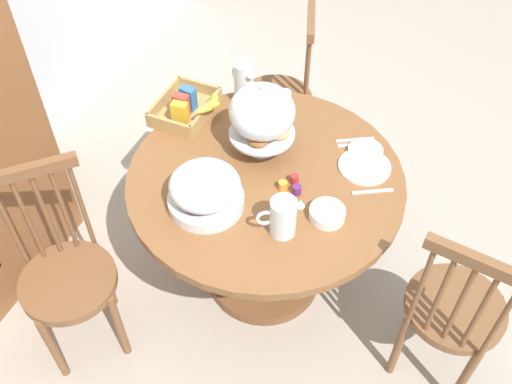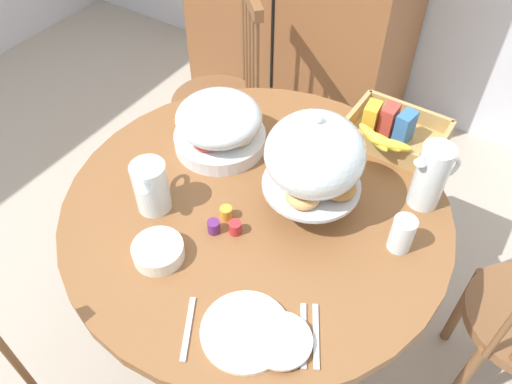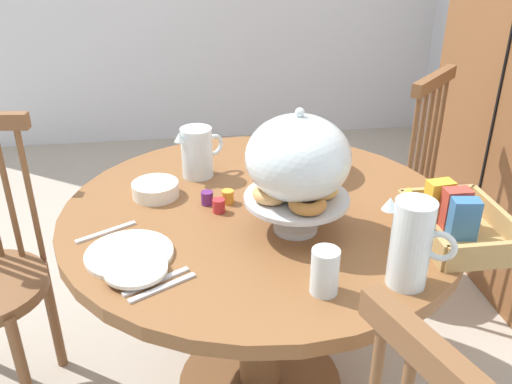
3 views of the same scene
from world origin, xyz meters
The scene contains 18 objects.
ground_plane centered at (0.00, 0.00, 0.00)m, with size 10.00×10.00×0.00m, color #A89E8E.
dining_table centered at (0.11, 0.16, 0.52)m, with size 1.15×1.15×0.74m.
windsor_chair_near_window centered at (-0.49, 0.80, 0.45)m, with size 0.47×0.47×0.97m.
pastry_stand_with_dome centered at (0.25, 0.24, 0.94)m, with size 0.28×0.28×0.34m.
fruit_platter_covered centered at (-0.13, 0.31, 0.83)m, with size 0.30×0.30×0.18m.
orange_juice_pitcher centered at (-0.13, -0.01, 0.81)m, with size 0.12×0.17×0.16m.
milk_pitcher centered at (0.52, 0.44, 0.84)m, with size 0.12×0.16×0.21m.
cereal_basket centered at (0.33, 0.64, 0.78)m, with size 0.32×0.30×0.12m.
china_plate_large centered at (0.32, -0.20, 0.75)m, with size 0.22×0.22×0.01m, color white.
china_plate_small centered at (0.41, -0.18, 0.76)m, with size 0.15×0.15×0.01m, color white.
cereal_bowl centered at (0.00, -0.14, 0.76)m, with size 0.14×0.14×0.04m, color white.
drinking_glass centered at (0.53, 0.25, 0.80)m, with size 0.06×0.06×0.11m, color silver.
jam_jar_strawberry centered at (0.13, 0.04, 0.76)m, with size 0.04×0.04×0.04m, color #B7282D.
jam_jar_apricot centered at (0.07, 0.07, 0.76)m, with size 0.04×0.04×0.04m, color orange.
jam_jar_grape centered at (0.07, 0.01, 0.76)m, with size 0.04×0.04×0.04m, color #5B2366.
table_knife centered at (0.44, -0.13, 0.74)m, with size 0.17×0.01×0.01m, color silver.
dinner_fork centered at (0.47, -0.12, 0.74)m, with size 0.17×0.01×0.01m, color silver.
soup_spoon centered at (0.20, -0.27, 0.74)m, with size 0.17×0.01×0.01m, color silver.
Camera 2 is at (0.67, -0.68, 1.88)m, focal length 35.95 mm.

